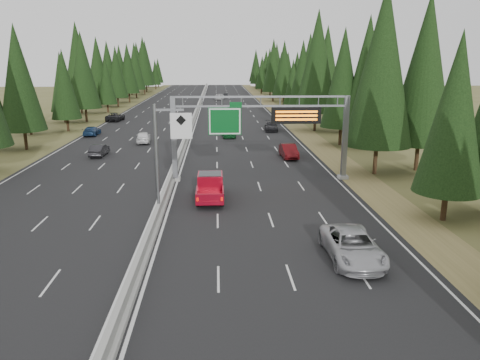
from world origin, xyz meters
name	(u,v)px	position (x,y,z in m)	size (l,w,h in m)	color
road	(194,121)	(0.00, 80.00, 0.04)	(32.00, 260.00, 0.08)	black
shoulder_right	(288,120)	(17.80, 80.00, 0.03)	(3.60, 260.00, 0.06)	olive
shoulder_left	(97,121)	(-17.80, 80.00, 0.03)	(3.60, 260.00, 0.06)	brown
median_barrier	(194,119)	(0.00, 80.00, 0.41)	(0.70, 260.00, 0.85)	gray
sign_gantry	(268,125)	(8.92, 34.88, 5.27)	(16.75, 0.98, 7.80)	slate
hov_sign_pole	(165,152)	(0.58, 24.97, 4.72)	(2.80, 0.50, 8.00)	slate
tree_row_right	(325,73)	(21.97, 69.43, 8.99)	(11.91, 240.81, 18.75)	black
tree_row_left	(65,72)	(-21.82, 76.76, 9.03)	(12.00, 242.94, 18.78)	black
silver_minivan	(352,246)	(11.79, 16.53, 0.91)	(2.75, 5.96, 1.66)	#A5A5AA
red_pickup	(210,185)	(3.68, 29.17, 1.15)	(2.12, 5.95, 1.94)	black
car_ahead_green	(228,132)	(5.97, 60.22, 0.86)	(1.83, 4.55, 1.55)	#155E28
car_ahead_dkred	(289,151)	(12.52, 45.00, 0.85)	(1.64, 4.69, 1.55)	#4F0B0E
car_ahead_dkgrey	(271,126)	(12.92, 66.11, 0.80)	(2.02, 4.98, 1.45)	black
car_ahead_white	(219,97)	(5.05, 127.53, 0.85)	(2.56, 5.55, 1.54)	white
car_ahead_far	(226,95)	(7.06, 135.63, 0.75)	(1.57, 3.90, 1.33)	black
car_onc_near	(99,150)	(-9.56, 47.15, 0.77)	(1.46, 4.20, 1.38)	black
car_onc_blue	(92,131)	(-14.40, 62.87, 0.75)	(1.89, 4.65, 1.35)	navy
car_onc_white	(143,137)	(-5.72, 55.92, 0.86)	(1.84, 4.58, 1.56)	silver
car_onc_far	(115,117)	(-14.50, 80.23, 0.83)	(2.51, 5.43, 1.51)	black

